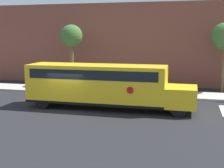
# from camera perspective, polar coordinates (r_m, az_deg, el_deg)

# --- Properties ---
(ground_plane) EXTENTS (60.00, 60.00, 0.00)m
(ground_plane) POSITION_cam_1_polar(r_m,az_deg,el_deg) (21.79, -7.77, -4.46)
(ground_plane) COLOR black
(sidewalk_strip) EXTENTS (44.00, 3.00, 0.15)m
(sidewalk_strip) POSITION_cam_1_polar(r_m,az_deg,el_deg) (27.77, -2.72, -1.31)
(sidewalk_strip) COLOR #B2ADA3
(sidewalk_strip) RESTS_ON ground
(building_backdrop) EXTENTS (32.00, 4.00, 8.18)m
(building_backdrop) POSITION_cam_1_polar(r_m,az_deg,el_deg) (33.60, 0.52, 7.38)
(building_backdrop) COLOR brown
(building_backdrop) RESTS_ON ground
(school_bus) EXTENTS (11.44, 2.57, 3.01)m
(school_bus) POSITION_cam_1_polar(r_m,az_deg,el_deg) (21.30, -1.76, 0.06)
(school_bus) COLOR yellow
(school_bus) RESTS_ON ground
(tree_near_sidewalk) EXTENTS (2.14, 2.14, 6.01)m
(tree_near_sidewalk) POSITION_cam_1_polar(r_m,az_deg,el_deg) (30.40, -7.43, 8.44)
(tree_near_sidewalk) COLOR brown
(tree_near_sidewalk) RESTS_ON ground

